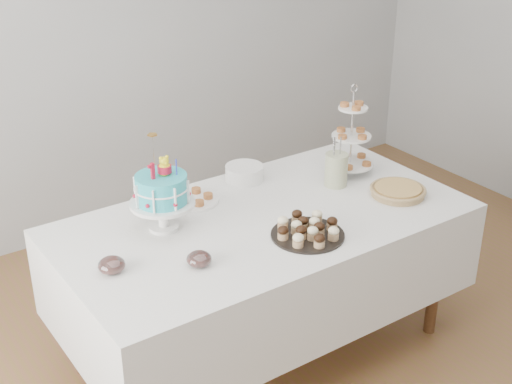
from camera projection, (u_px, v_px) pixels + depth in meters
floor at (299, 382)px, 3.42m from camera, size 5.00×5.00×0.00m
walls at (308, 117)px, 2.83m from camera, size 5.04×4.04×2.70m
table at (263, 259)px, 3.41m from camera, size 1.92×1.02×0.77m
birthday_cake at (163, 204)px, 3.16m from camera, size 0.29×0.29×0.45m
cupcake_tray at (308, 229)px, 3.13m from camera, size 0.33×0.33×0.07m
pie at (398, 191)px, 3.51m from camera, size 0.28×0.28×0.04m
tiered_stand at (351, 137)px, 3.68m from camera, size 0.25×0.25×0.48m
plate_stack at (244, 173)px, 3.66m from camera, size 0.20×0.20×0.08m
pastry_plate at (193, 199)px, 3.44m from camera, size 0.25×0.25×0.04m
jam_bowl_a at (199, 259)px, 2.91m from camera, size 0.10×0.10×0.06m
jam_bowl_b at (112, 265)px, 2.87m from camera, size 0.11×0.11×0.07m
utensil_pitcher at (336, 168)px, 3.58m from camera, size 0.12×0.12×0.26m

